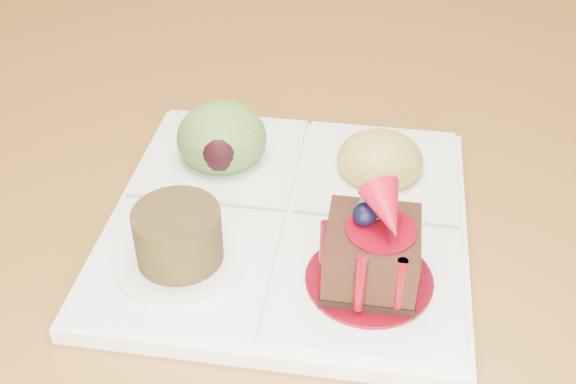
{
  "coord_description": "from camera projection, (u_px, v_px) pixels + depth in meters",
  "views": [
    {
      "loc": [
        -0.13,
        -1.01,
        1.09
      ],
      "look_at": [
        -0.13,
        -0.62,
        0.79
      ],
      "focal_mm": 45.0,
      "sensor_mm": 36.0,
      "label": 1
    }
  ],
  "objects": [
    {
      "name": "sampler_plate",
      "position": [
        286.0,
        206.0,
        0.51
      ],
      "size": [
        0.29,
        0.29,
        0.1
      ],
      "rotation": [
        0.0,
        0.0,
        -0.16
      ],
      "color": "white",
      "rests_on": "dining_table"
    },
    {
      "name": "ground",
      "position": [
        350.0,
        309.0,
        1.47
      ],
      "size": [
        6.0,
        6.0,
        0.0
      ],
      "primitive_type": "plane",
      "color": "brown"
    }
  ]
}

